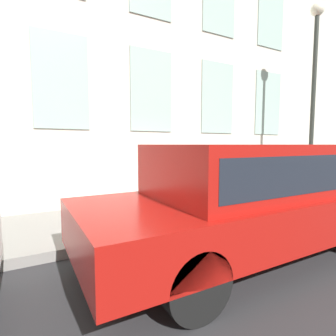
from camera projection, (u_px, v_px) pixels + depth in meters
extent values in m
plane|color=#2D2D30|center=(207.00, 231.00, 5.15)|extent=(80.00, 80.00, 0.00)
cube|color=gray|center=(174.00, 213.00, 6.25)|extent=(2.52, 60.00, 0.16)
cube|color=#9EBCB2|center=(268.00, 104.00, 9.24)|extent=(0.03, 1.21, 2.16)
cube|color=#9EBCB2|center=(218.00, 98.00, 8.14)|extent=(0.03, 1.21, 2.16)
cube|color=#9EBCB2|center=(151.00, 91.00, 7.05)|extent=(0.03, 1.21, 2.16)
cube|color=#9EBCB2|center=(61.00, 81.00, 5.96)|extent=(0.03, 1.21, 2.16)
cube|color=#9EBCB2|center=(271.00, 15.00, 8.97)|extent=(0.03, 1.21, 2.16)
cylinder|color=#2D7260|center=(189.00, 215.00, 5.67)|extent=(0.33, 0.33, 0.04)
cylinder|color=#2D7260|center=(189.00, 199.00, 5.64)|extent=(0.25, 0.25, 0.73)
sphere|color=#2C5D50|center=(189.00, 183.00, 5.61)|extent=(0.26, 0.26, 0.26)
cylinder|color=black|center=(189.00, 179.00, 5.60)|extent=(0.09, 0.09, 0.10)
cylinder|color=#2D7260|center=(196.00, 195.00, 5.72)|extent=(0.09, 0.10, 0.09)
cylinder|color=#2D7260|center=(182.00, 196.00, 5.55)|extent=(0.09, 0.10, 0.09)
cylinder|color=#232328|center=(148.00, 202.00, 5.72)|extent=(0.09, 0.09, 0.59)
cylinder|color=#232328|center=(146.00, 201.00, 5.82)|extent=(0.09, 0.09, 0.59)
cube|color=#268C4C|center=(147.00, 178.00, 5.72)|extent=(0.16, 0.11, 0.45)
cylinder|color=#268C4C|center=(149.00, 178.00, 5.62)|extent=(0.07, 0.07, 0.42)
cylinder|color=#268C4C|center=(145.00, 177.00, 5.82)|extent=(0.07, 0.07, 0.42)
sphere|color=#8C6647|center=(147.00, 163.00, 5.69)|extent=(0.20, 0.20, 0.20)
cylinder|color=black|center=(196.00, 284.00, 2.53)|extent=(0.24, 0.73, 0.73)
cylinder|color=black|center=(131.00, 231.00, 4.06)|extent=(0.24, 0.73, 0.73)
cylinder|color=black|center=(273.00, 207.00, 5.61)|extent=(0.24, 0.73, 0.73)
cube|color=#A5140F|center=(249.00, 212.00, 4.04)|extent=(2.00, 5.19, 0.60)
cube|color=#A5140F|center=(257.00, 169.00, 4.04)|extent=(1.76, 3.22, 0.75)
cube|color=#1E232D|center=(257.00, 169.00, 4.04)|extent=(1.77, 2.96, 0.48)
cylinder|color=#2D332D|center=(309.00, 194.00, 7.93)|extent=(0.26, 0.26, 0.12)
cylinder|color=#2D332D|center=(313.00, 107.00, 7.69)|extent=(0.12, 0.12, 5.27)
sphere|color=silver|center=(318.00, 9.00, 7.45)|extent=(0.36, 0.36, 0.36)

